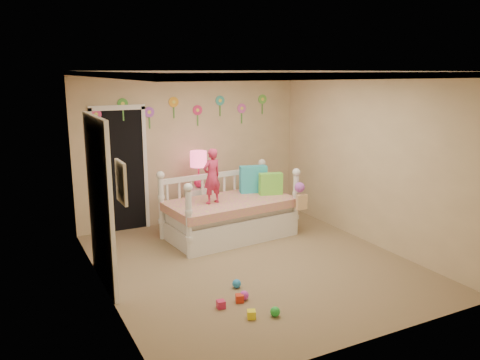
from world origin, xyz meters
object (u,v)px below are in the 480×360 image
daybed (229,203)px  child (212,176)px  nightstand (199,207)px  table_lamp (199,163)px

daybed → child: child is taller
child → daybed: bearing=178.3°
nightstand → child: bearing=-100.1°
daybed → table_lamp: (-0.22, 0.72, 0.54)m
daybed → child: size_ratio=2.37×
daybed → nightstand: daybed is taller
daybed → child: (-0.33, -0.07, 0.49)m
daybed → child: bearing=-173.3°
child → nightstand: child is taller
child → table_lamp: child is taller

